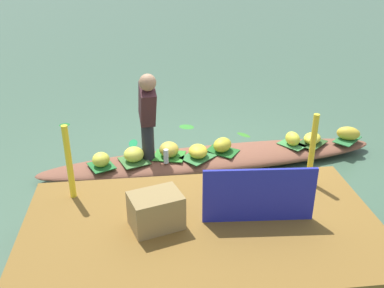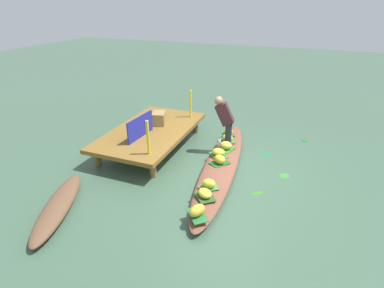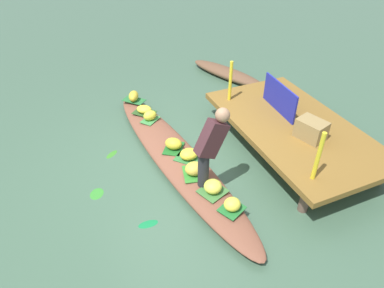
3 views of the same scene
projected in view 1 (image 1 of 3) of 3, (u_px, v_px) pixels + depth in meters
name	position (u px, v px, depth m)	size (l,w,h in m)	color
canal_water	(213.00, 165.00, 5.89)	(40.00, 40.00, 0.00)	#3F5E48
dock_platform	(202.00, 229.00, 3.88)	(3.20, 1.80, 0.50)	brown
vendor_boat	(213.00, 159.00, 5.84)	(4.63, 0.72, 0.21)	brown
leaf_mat_0	(169.00, 156.00, 5.68)	(0.40, 0.33, 0.01)	#31822B
banana_bunch_0	(169.00, 149.00, 5.63)	(0.28, 0.25, 0.19)	gold
leaf_mat_1	(312.00, 143.00, 6.04)	(0.41, 0.29, 0.01)	#2D5022
banana_bunch_1	(312.00, 138.00, 6.01)	(0.29, 0.22, 0.14)	yellow
leaf_mat_2	(347.00, 139.00, 6.14)	(0.44, 0.25, 0.01)	#286D36
banana_bunch_2	(348.00, 133.00, 6.10)	(0.32, 0.19, 0.19)	gold
leaf_mat_3	(292.00, 145.00, 5.98)	(0.35, 0.24, 0.01)	#3E8644
banana_bunch_3	(293.00, 139.00, 5.94)	(0.25, 0.18, 0.19)	yellow
leaf_mat_4	(102.00, 166.00, 5.43)	(0.32, 0.28, 0.01)	#236D2F
banana_bunch_4	(101.00, 160.00, 5.39)	(0.23, 0.22, 0.18)	yellow
leaf_mat_5	(198.00, 157.00, 5.65)	(0.41, 0.32, 0.01)	#327338
banana_bunch_5	(198.00, 151.00, 5.62)	(0.29, 0.25, 0.17)	yellow
leaf_mat_6	(222.00, 151.00, 5.80)	(0.40, 0.29, 0.01)	#1E6022
banana_bunch_6	(222.00, 145.00, 5.76)	(0.29, 0.22, 0.19)	gold
leaf_mat_7	(134.00, 161.00, 5.55)	(0.36, 0.34, 0.01)	#3F7437
banana_bunch_7	(134.00, 154.00, 5.51)	(0.26, 0.26, 0.19)	#E7E24B
vendor_person	(147.00, 112.00, 5.24)	(0.23, 0.51, 1.21)	#28282D
water_bottle	(166.00, 156.00, 5.47)	(0.07, 0.07, 0.19)	silver
market_banner	(259.00, 195.00, 3.79)	(1.00, 0.03, 0.52)	#20269C
railing_post_west	(312.00, 149.00, 4.35)	(0.06, 0.06, 0.76)	yellow
railing_post_east	(69.00, 162.00, 4.10)	(0.06, 0.06, 0.76)	yellow
produce_crate	(156.00, 211.00, 3.76)	(0.44, 0.32, 0.32)	olive
drifting_plant_0	(187.00, 127.00, 7.09)	(0.25, 0.20, 0.01)	#33872C
drifting_plant_1	(244.00, 135.00, 6.80)	(0.26, 0.11, 0.01)	#357E24
drifting_plant_2	(64.00, 125.00, 7.17)	(0.18, 0.16, 0.01)	#1B6628
drifting_plant_3	(133.00, 143.00, 6.52)	(0.28, 0.13, 0.01)	#157C3E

